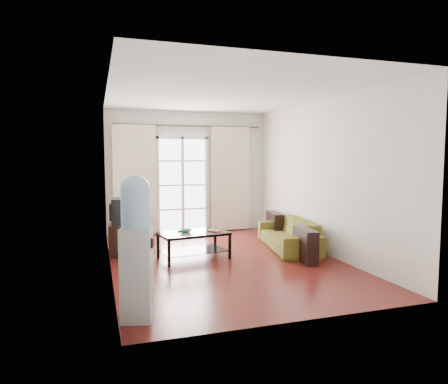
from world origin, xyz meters
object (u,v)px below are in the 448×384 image
object	(u,v)px
tv_stand	(125,238)
coffee_table	(194,242)
crt_tv	(125,211)
task_chair	(139,226)
sofa	(288,234)
water_cooler	(136,245)

from	to	relation	value
tv_stand	coffee_table	bearing A→B (deg)	-28.88
coffee_table	crt_tv	xyz separation A→B (m)	(-1.07, 0.68, 0.47)
tv_stand	crt_tv	distance (m)	0.50
crt_tv	task_chair	size ratio (longest dim) A/B	0.62
coffee_table	tv_stand	world-z (taller)	tv_stand
coffee_table	task_chair	xyz separation A→B (m)	(-0.69, 2.07, -0.04)
coffee_table	crt_tv	distance (m)	1.35
sofa	crt_tv	distance (m)	3.00
crt_tv	water_cooler	distance (m)	2.94
tv_stand	task_chair	size ratio (longest dim) A/B	0.86
sofa	coffee_table	distance (m)	1.87
sofa	water_cooler	size ratio (longest dim) A/B	1.30
sofa	coffee_table	bearing A→B (deg)	-73.21
sofa	crt_tv	xyz separation A→B (m)	(-2.92, 0.46, 0.49)
sofa	water_cooler	world-z (taller)	water_cooler
crt_tv	sofa	bearing A→B (deg)	-2.83
crt_tv	tv_stand	bearing A→B (deg)	97.19
coffee_table	tv_stand	bearing A→B (deg)	144.53
coffee_table	water_cooler	size ratio (longest dim) A/B	0.79
task_chair	sofa	bearing A→B (deg)	-43.40
coffee_table	task_chair	distance (m)	2.18
coffee_table	water_cooler	distance (m)	2.58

